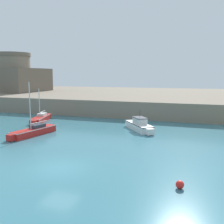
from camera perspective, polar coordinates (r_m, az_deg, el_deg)
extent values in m
plane|color=teal|center=(19.12, -11.42, -11.74)|extent=(200.00, 200.00, 0.00)
cube|color=gray|center=(57.06, 9.55, 2.88)|extent=(120.00, 40.00, 2.58)
cube|color=white|center=(30.94, 5.86, -3.17)|extent=(4.25, 4.99, 0.78)
cube|color=white|center=(28.37, 8.20, -4.26)|extent=(1.06, 1.03, 0.66)
cube|color=black|center=(30.88, 5.87, -2.54)|extent=(4.29, 5.04, 0.07)
cube|color=silver|center=(30.58, 6.08, -1.93)|extent=(1.97, 2.10, 0.67)
cube|color=#2D333D|center=(30.51, 6.09, -1.23)|extent=(2.12, 2.27, 0.08)
cylinder|color=black|center=(30.44, 6.10, -0.32)|extent=(0.04, 0.04, 0.90)
cube|color=red|center=(37.67, -15.20, -1.43)|extent=(2.77, 5.62, 0.71)
cube|color=red|center=(34.85, -16.75, -2.26)|extent=(0.86, 0.77, 0.61)
cube|color=white|center=(37.62, -15.22, -0.95)|extent=(2.80, 5.68, 0.07)
cylinder|color=silver|center=(36.98, -15.53, 1.98)|extent=(0.10, 0.10, 3.88)
cylinder|color=silver|center=(38.18, -14.94, 0.08)|extent=(0.75, 2.39, 0.08)
cube|color=silver|center=(38.10, -14.98, -0.50)|extent=(1.34, 1.83, 0.36)
cube|color=red|center=(29.39, -16.61, -4.14)|extent=(2.25, 5.67, 0.73)
cube|color=red|center=(27.43, -21.21, -5.22)|extent=(0.78, 0.68, 0.62)
cube|color=white|center=(29.33, -16.63, -3.52)|extent=(2.28, 5.73, 0.07)
cylinder|color=silver|center=(28.65, -17.44, 1.29)|extent=(0.10, 0.10, 4.96)
cylinder|color=silver|center=(29.69, -15.72, -2.18)|extent=(0.54, 2.46, 0.08)
cube|color=#333842|center=(29.66, -15.88, -2.93)|extent=(1.17, 1.79, 0.36)
sphere|color=red|center=(15.95, 14.55, -15.06)|extent=(0.48, 0.48, 0.48)
cube|color=#685E4F|center=(64.96, -20.62, 6.56)|extent=(12.86, 12.86, 5.24)
cylinder|color=gray|center=(64.95, -20.68, 7.75)|extent=(7.71, 7.71, 7.94)
cylinder|color=#685E4F|center=(65.10, -20.88, 11.59)|extent=(8.09, 8.09, 0.80)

